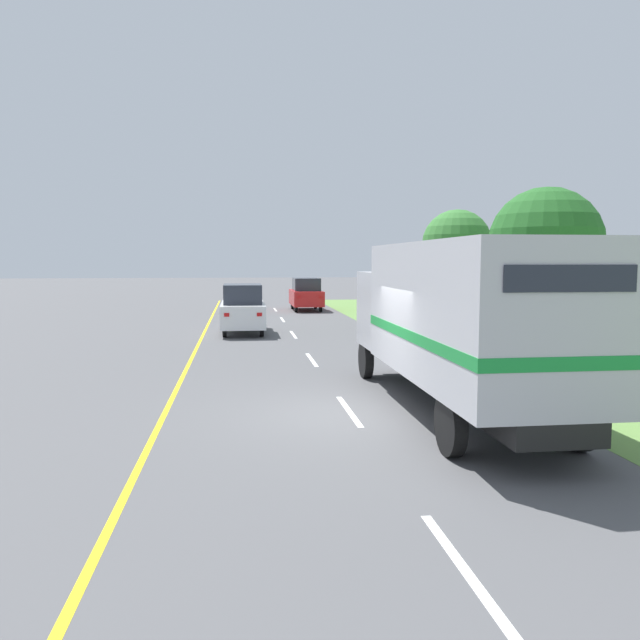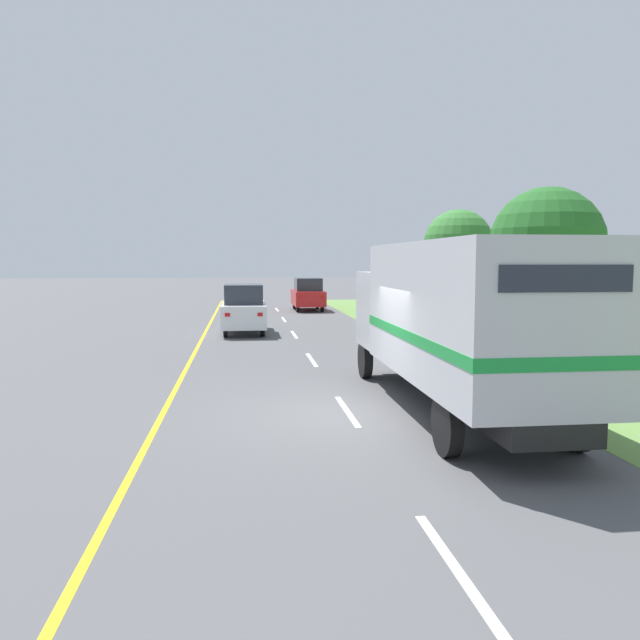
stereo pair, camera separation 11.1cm
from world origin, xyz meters
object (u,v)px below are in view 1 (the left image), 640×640
(horse_trailer_truck, at_px, (459,318))
(roadside_tree_near, at_px, (545,244))
(roadside_tree_mid, at_px, (457,245))
(lead_car_white, at_px, (243,309))
(highway_sign, at_px, (471,292))
(lead_car_red_ahead, at_px, (306,294))

(horse_trailer_truck, height_order, roadside_tree_near, roadside_tree_near)
(roadside_tree_mid, bearing_deg, roadside_tree_near, -70.48)
(lead_car_white, height_order, highway_sign, highway_sign)
(lead_car_white, bearing_deg, lead_car_red_ahead, 71.40)
(highway_sign, relative_size, roadside_tree_mid, 0.56)
(highway_sign, distance_m, roadside_tree_mid, 9.76)
(lead_car_white, relative_size, roadside_tree_near, 0.71)
(roadside_tree_near, bearing_deg, roadside_tree_mid, 109.52)
(lead_car_white, xyz_separation_m, highway_sign, (7.66, -6.02, 0.97))
(lead_car_red_ahead, bearing_deg, roadside_tree_near, -58.67)
(lead_car_white, distance_m, roadside_tree_near, 12.75)
(horse_trailer_truck, distance_m, roadside_tree_mid, 18.81)
(lead_car_red_ahead, bearing_deg, roadside_tree_mid, -52.53)
(horse_trailer_truck, distance_m, roadside_tree_near, 14.90)
(lead_car_white, xyz_separation_m, lead_car_red_ahead, (3.92, 11.64, -0.03))
(roadside_tree_near, distance_m, roadside_tree_mid, 5.59)
(lead_car_white, bearing_deg, roadside_tree_near, -9.71)
(highway_sign, bearing_deg, roadside_tree_near, 40.28)
(horse_trailer_truck, xyz_separation_m, highway_sign, (3.47, 8.47, 0.08))
(lead_car_red_ahead, bearing_deg, horse_trailer_truck, -89.41)
(lead_car_red_ahead, relative_size, roadside_tree_near, 0.68)
(horse_trailer_truck, bearing_deg, lead_car_white, 106.12)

